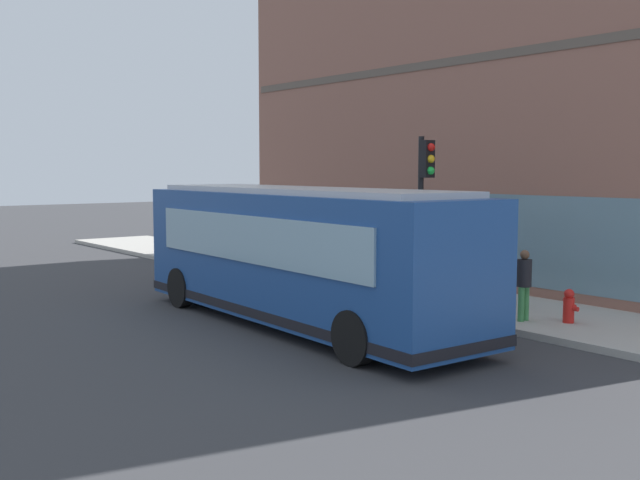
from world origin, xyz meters
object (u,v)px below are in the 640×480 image
at_px(city_bus_nearside, 299,256).
at_px(pedestrian_by_light_pole, 253,240).
at_px(pedestrian_near_hydrant, 504,264).
at_px(newspaper_vending_box, 367,270).
at_px(pedestrian_walking_along_curb, 335,248).
at_px(traffic_light_near_corner, 424,188).
at_px(pedestrian_near_building_entrance, 524,281).
at_px(fire_hydrant, 569,306).

height_order(city_bus_nearside, pedestrian_by_light_pole, city_bus_nearside).
relative_size(pedestrian_near_hydrant, newspaper_vending_box, 1.98).
xyz_separation_m(pedestrian_near_hydrant, pedestrian_walking_along_curb, (-0.04, 6.45, -0.15)).
bearing_deg(newspaper_vending_box, pedestrian_by_light_pole, 90.07).
xyz_separation_m(traffic_light_near_corner, pedestrian_near_hydrant, (1.47, -1.29, -1.84)).
bearing_deg(pedestrian_by_light_pole, city_bus_nearside, -116.91).
bearing_deg(pedestrian_walking_along_curb, pedestrian_near_building_entrance, -98.23).
height_order(traffic_light_near_corner, pedestrian_walking_along_curb, traffic_light_near_corner).
distance_m(pedestrian_near_building_entrance, pedestrian_walking_along_curb, 8.01).
xyz_separation_m(pedestrian_by_light_pole, pedestrian_near_hydrant, (0.61, -10.27, 0.16)).
relative_size(fire_hydrant, pedestrian_near_hydrant, 0.42).
bearing_deg(pedestrian_walking_along_curb, city_bus_nearside, -136.16).
bearing_deg(fire_hydrant, pedestrian_near_hydrant, 75.41).
bearing_deg(pedestrian_near_building_entrance, traffic_light_near_corner, 95.87).
bearing_deg(pedestrian_walking_along_curb, newspaper_vending_box, -104.95).
distance_m(fire_hydrant, pedestrian_near_hydrant, 2.39).
bearing_deg(pedestrian_near_building_entrance, pedestrian_walking_along_curb, 81.77).
distance_m(traffic_light_near_corner, newspaper_vending_box, 3.99).
bearing_deg(traffic_light_near_corner, fire_hydrant, -75.67).
height_order(city_bus_nearside, traffic_light_near_corner, traffic_light_near_corner).
bearing_deg(pedestrian_near_building_entrance, pedestrian_near_hydrant, 51.24).
height_order(city_bus_nearside, newspaper_vending_box, city_bus_nearside).
height_order(pedestrian_walking_along_curb, newspaper_vending_box, pedestrian_walking_along_curb).
distance_m(traffic_light_near_corner, fire_hydrant, 4.40).
bearing_deg(pedestrian_near_hydrant, pedestrian_walking_along_curb, 90.36).
height_order(pedestrian_by_light_pole, pedestrian_near_hydrant, pedestrian_near_hydrant).
bearing_deg(pedestrian_near_hydrant, traffic_light_near_corner, 138.73).
bearing_deg(city_bus_nearside, traffic_light_near_corner, -7.52).
bearing_deg(newspaper_vending_box, pedestrian_near_building_entrance, -95.75).
relative_size(pedestrian_near_building_entrance, newspaper_vending_box, 1.74).
distance_m(fire_hydrant, pedestrian_walking_along_curb, 8.70).
height_order(pedestrian_by_light_pole, newspaper_vending_box, pedestrian_by_light_pole).
xyz_separation_m(city_bus_nearside, fire_hydrant, (4.36, -3.96, -1.04)).
relative_size(traffic_light_near_corner, pedestrian_near_building_entrance, 2.63).
bearing_deg(traffic_light_near_corner, pedestrian_by_light_pole, 84.51).
relative_size(pedestrian_by_light_pole, newspaper_vending_box, 1.71).
bearing_deg(fire_hydrant, pedestrian_by_light_pole, 90.15).
bearing_deg(pedestrian_walking_along_curb, pedestrian_by_light_pole, 98.45).
height_order(city_bus_nearside, pedestrian_near_hydrant, city_bus_nearside).
xyz_separation_m(pedestrian_by_light_pole, pedestrian_near_building_entrance, (-0.58, -11.75, 0.02)).
xyz_separation_m(city_bus_nearside, pedestrian_near_hydrant, (4.94, -1.75, -0.37)).
relative_size(traffic_light_near_corner, pedestrian_walking_along_curb, 2.66).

